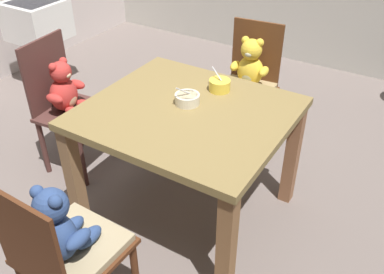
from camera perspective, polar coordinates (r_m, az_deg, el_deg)
name	(u,v)px	position (r m, az deg, el deg)	size (l,w,h in m)	color
ground_plane	(188,213)	(2.73, -0.56, -10.04)	(5.20, 5.20, 0.04)	#6C605B
dining_table	(187,128)	(2.33, -0.64, 1.21)	(1.06, 0.96, 0.73)	olive
teddy_chair_near_front	(63,241)	(1.91, -16.87, -13.13)	(0.42, 0.42, 0.88)	#4D2815
teddy_chair_near_left	(66,97)	(2.93, -16.51, 5.17)	(0.42, 0.45, 0.91)	#4C2C27
teddy_chair_far_center	(249,77)	(3.07, 7.57, 7.92)	(0.43, 0.42, 0.90)	#583219
porridge_bowl_cream_center	(187,99)	(2.31, -0.64, 5.13)	(0.14, 0.14, 0.12)	beige
porridge_bowl_yellow_far_center	(220,85)	(2.45, 3.71, 6.94)	(0.13, 0.12, 0.13)	yellow
sink_basin	(39,32)	(4.17, -19.70, 13.10)	(0.45, 0.44, 0.78)	#B7B2A8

